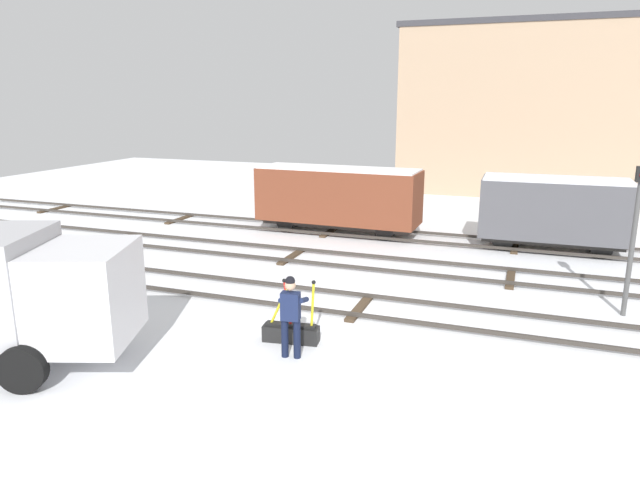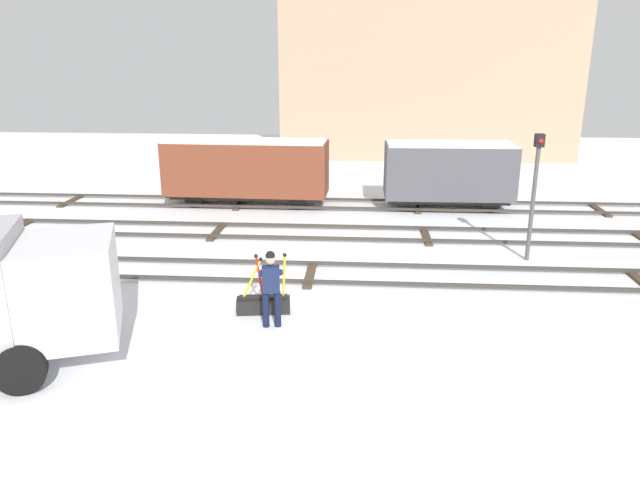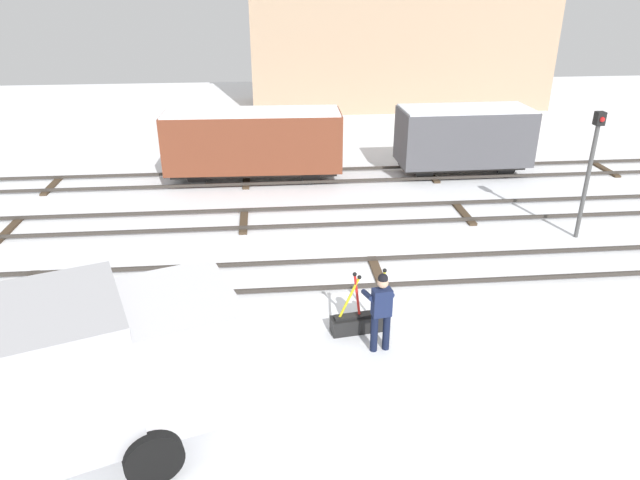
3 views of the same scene
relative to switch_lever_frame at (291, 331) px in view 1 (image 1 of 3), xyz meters
name	(u,v)px [view 1 (image 1 of 3)]	position (x,y,z in m)	size (l,w,h in m)	color
ground_plane	(360,309)	(0.87, 2.44, -0.25)	(60.00, 60.00, 0.00)	white
track_main_line	(360,305)	(0.87, 2.44, -0.14)	(44.00, 1.94, 0.18)	#38332D
track_siding_near	(394,265)	(0.87, 6.31, -0.14)	(44.00, 1.94, 0.18)	#38332D
track_siding_far	(418,237)	(0.87, 10.30, -0.14)	(44.00, 1.94, 0.18)	#38332D
switch_lever_frame	(291,331)	(0.00, 0.00, 0.00)	(1.28, 0.53, 1.45)	black
rail_worker	(291,312)	(0.30, -0.70, 0.74)	(0.60, 0.72, 1.76)	#111831
signal_post	(635,226)	(7.13, 4.27, 2.02)	(0.24, 0.32, 3.69)	#4C4C4C
apartment_building	(557,110)	(5.84, 23.79, 4.37)	(16.95, 5.66, 9.23)	tan
freight_car_back_track	(553,210)	(5.56, 10.30, 1.22)	(4.90, 2.15, 2.57)	#2D2B28
freight_car_far_end	(338,196)	(-2.32, 10.30, 1.24)	(6.42, 2.13, 2.61)	#2D2B28
perched_bird_roof_left	(451,25)	(-0.22, 24.37, 9.04)	(0.28, 0.18, 0.13)	#514C47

